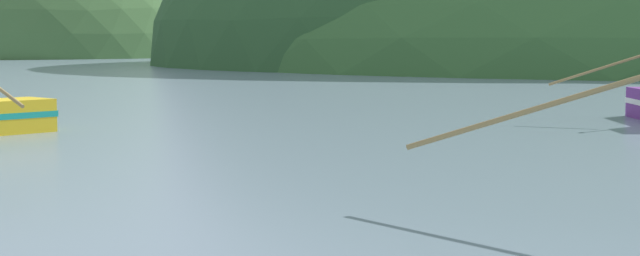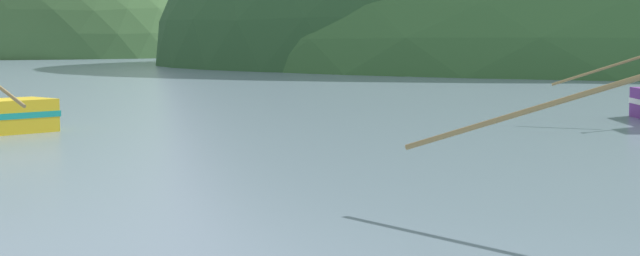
{
  "view_description": "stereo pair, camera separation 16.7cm",
  "coord_description": "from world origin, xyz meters",
  "views": [
    {
      "loc": [
        -5.68,
        10.52,
        3.67
      ],
      "look_at": [
        0.81,
        34.11,
        1.4
      ],
      "focal_mm": 52.75,
      "sensor_mm": 36.0,
      "label": 1
    },
    {
      "loc": [
        -5.52,
        10.48,
        3.67
      ],
      "look_at": [
        0.81,
        34.11,
        1.4
      ],
      "focal_mm": 52.75,
      "sensor_mm": 36.0,
      "label": 2
    }
  ],
  "objects": []
}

